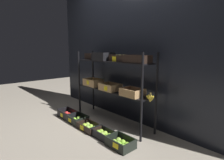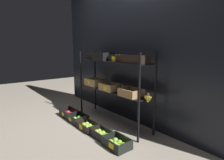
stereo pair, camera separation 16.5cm
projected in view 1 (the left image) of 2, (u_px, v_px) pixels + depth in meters
name	position (u px, v px, depth m)	size (l,w,h in m)	color
ground_plane	(112.00, 122.00, 3.07)	(10.00, 10.00, 0.00)	gray
storefront_wall	(128.00, 50.00, 3.11)	(3.90, 0.12, 2.42)	black
display_rack	(112.00, 74.00, 2.92)	(1.62, 0.35, 1.18)	black
crate_ground_apple_red	(68.00, 115.00, 3.25)	(0.38, 0.23, 0.14)	black
crate_ground_apple_green	(78.00, 120.00, 3.02)	(0.30, 0.26, 0.12)	black
crate_ground_center_apple_green	(89.00, 127.00, 2.75)	(0.38, 0.23, 0.10)	black
crate_ground_right_apple_green	(104.00, 134.00, 2.52)	(0.36, 0.20, 0.11)	black
crate_ground_rightmost_apple_green	(121.00, 143.00, 2.27)	(0.34, 0.25, 0.12)	black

